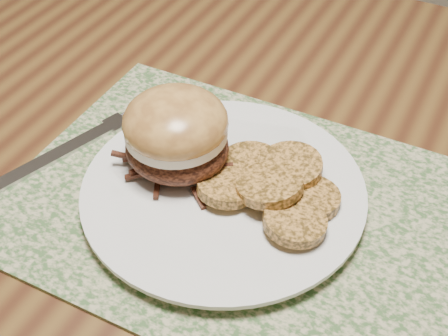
{
  "coord_description": "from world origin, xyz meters",
  "views": [
    {
      "loc": [
        -0.07,
        -0.42,
        1.19
      ],
      "look_at": [
        -0.26,
        -0.04,
        0.79
      ],
      "focal_mm": 50.0,
      "sensor_mm": 36.0,
      "label": 1
    }
  ],
  "objects": [
    {
      "name": "fork",
      "position": [
        -0.44,
        -0.05,
        0.76
      ],
      "size": [
        0.09,
        0.2,
        0.0
      ],
      "rotation": [
        0.0,
        0.0,
        -0.34
      ],
      "color": "#B0B0B7",
      "rests_on": "placemat"
    },
    {
      "name": "pork_sandwich",
      "position": [
        -0.32,
        -0.03,
        0.81
      ],
      "size": [
        0.14,
        0.13,
        0.08
      ],
      "rotation": [
        0.0,
        0.0,
        -0.38
      ],
      "color": "black",
      "rests_on": "dinner_plate"
    },
    {
      "name": "placemat",
      "position": [
        -0.24,
        -0.05,
        0.75
      ],
      "size": [
        0.45,
        0.33,
        0.0
      ],
      "primitive_type": "cube",
      "color": "#3D5F31",
      "rests_on": "dining_table"
    },
    {
      "name": "dinner_plate",
      "position": [
        -0.26,
        -0.04,
        0.76
      ],
      "size": [
        0.26,
        0.26,
        0.02
      ],
      "primitive_type": "cylinder",
      "color": "white",
      "rests_on": "placemat"
    },
    {
      "name": "roasted_potatoes",
      "position": [
        -0.22,
        -0.03,
        0.78
      ],
      "size": [
        0.15,
        0.13,
        0.03
      ],
      "color": "#C08138",
      "rests_on": "dinner_plate"
    }
  ]
}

